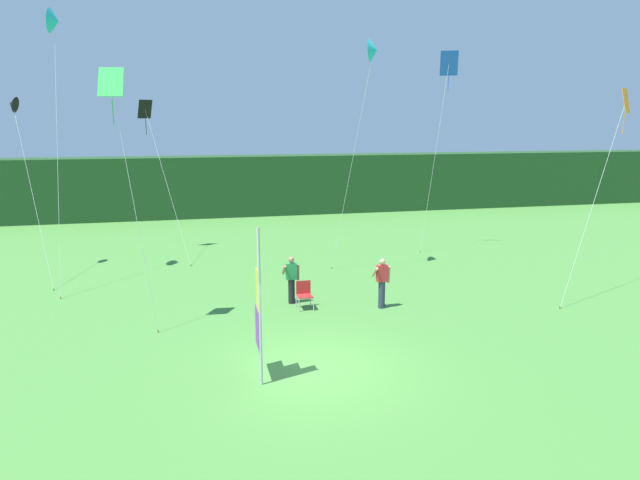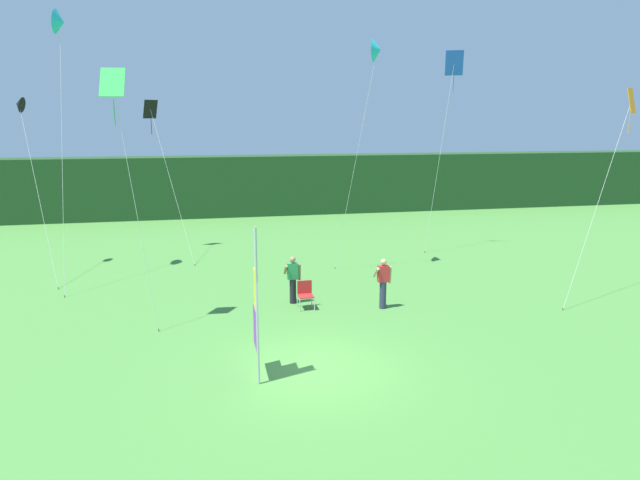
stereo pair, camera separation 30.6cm
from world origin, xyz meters
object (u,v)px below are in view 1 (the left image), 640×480
at_px(kite_orange_diamond_2, 623,112).
at_px(kite_cyan_delta_1, 373,51).
at_px(kite_blue_diamond_3, 448,71).
at_px(kite_black_delta_6, 13,105).
at_px(person_mid_field, 382,282).
at_px(kite_black_diamond_5, 147,117).
at_px(person_near_banner, 291,279).
at_px(kite_green_diamond_4, 113,94).
at_px(kite_cyan_delta_0, 54,22).
at_px(folding_chair, 304,293).
at_px(banner_flag, 259,307).

bearing_deg(kite_orange_diamond_2, kite_cyan_delta_1, 149.90).
relative_size(kite_blue_diamond_3, kite_black_delta_6, 1.30).
bearing_deg(kite_cyan_delta_1, person_mid_field, -103.16).
bearing_deg(kite_black_diamond_5, kite_blue_diamond_3, -10.08).
bearing_deg(person_near_banner, person_mid_field, -22.24).
height_order(kite_green_diamond_4, kite_black_diamond_5, kite_green_diamond_4).
bearing_deg(kite_orange_diamond_2, kite_cyan_delta_0, 162.21).
distance_m(kite_cyan_delta_1, kite_orange_diamond_2, 9.09).
bearing_deg(person_mid_field, kite_black_diamond_5, 127.13).
distance_m(folding_chair, kite_green_diamond_4, 8.25).
bearing_deg(kite_cyan_delta_0, person_near_banner, -34.54).
relative_size(banner_flag, kite_orange_diamond_2, 0.52).
bearing_deg(kite_black_delta_6, person_mid_field, -32.05).
relative_size(kite_black_diamond_5, kite_black_delta_6, 1.00).
relative_size(kite_cyan_delta_0, kite_orange_diamond_2, 1.41).
bearing_deg(kite_black_delta_6, person_near_banner, -34.54).
distance_m(person_near_banner, kite_black_delta_6, 13.15).
distance_m(banner_flag, kite_black_diamond_5, 15.45).
distance_m(banner_flag, kite_orange_diamond_2, 14.71).
relative_size(person_mid_field, kite_green_diamond_4, 0.22).
height_order(person_mid_field, kite_orange_diamond_2, kite_orange_diamond_2).
bearing_deg(person_mid_field, kite_cyan_delta_0, 148.46).
relative_size(person_near_banner, kite_orange_diamond_2, 0.23).
bearing_deg(kite_cyan_delta_1, kite_black_delta_6, 166.94).
distance_m(person_mid_field, kite_cyan_delta_1, 9.12).
xyz_separation_m(kite_blue_diamond_3, kite_green_diamond_4, (-13.55, -7.91, -1.54)).
relative_size(banner_flag, folding_chair, 4.19).
height_order(kite_blue_diamond_3, kite_black_delta_6, kite_blue_diamond_3).
xyz_separation_m(folding_chair, kite_cyan_delta_0, (-8.00, 5.86, 9.02)).
distance_m(folding_chair, kite_black_delta_6, 13.83).
xyz_separation_m(banner_flag, kite_black_diamond_5, (-3.17, 14.47, 4.41)).
bearing_deg(person_mid_field, kite_cyan_delta_1, 76.84).
xyz_separation_m(person_mid_field, folding_chair, (-2.47, 0.56, -0.37)).
xyz_separation_m(person_near_banner, kite_green_diamond_4, (-5.08, -1.27, 5.86)).
bearing_deg(kite_cyan_delta_0, kite_cyan_delta_1, -8.56).
relative_size(kite_orange_diamond_2, kite_green_diamond_4, 0.96).
bearing_deg(kite_blue_diamond_3, person_mid_field, -126.14).
xyz_separation_m(person_mid_field, kite_blue_diamond_3, (5.68, 7.78, 7.37)).
xyz_separation_m(folding_chair, kite_blue_diamond_3, (8.15, 7.22, 7.74)).
xyz_separation_m(person_mid_field, kite_black_delta_6, (-12.53, 7.84, 5.72)).
bearing_deg(kite_cyan_delta_1, kite_cyan_delta_0, 171.44).
relative_size(kite_orange_diamond_2, kite_blue_diamond_3, 0.78).
height_order(kite_cyan_delta_0, kite_cyan_delta_1, kite_cyan_delta_0).
relative_size(person_mid_field, kite_blue_diamond_3, 0.18).
bearing_deg(kite_blue_diamond_3, kite_cyan_delta_0, -175.20).
height_order(kite_cyan_delta_1, kite_black_diamond_5, kite_cyan_delta_1).
bearing_deg(kite_cyan_delta_1, person_near_banner, -137.63).
bearing_deg(kite_black_delta_6, kite_black_diamond_5, 25.57).
distance_m(person_mid_field, kite_black_diamond_5, 13.80).
bearing_deg(kite_green_diamond_4, kite_blue_diamond_3, 30.28).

